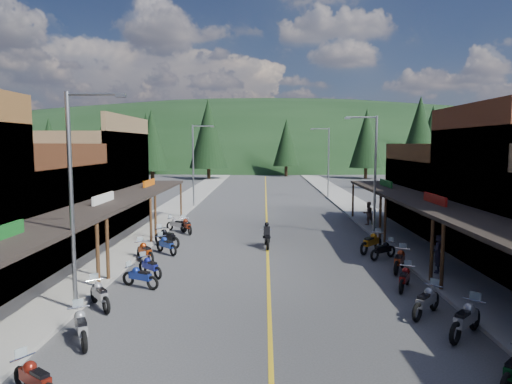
{
  "coord_description": "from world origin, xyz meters",
  "views": [
    {
      "loc": [
        -0.19,
        -22.04,
        6.17
      ],
      "look_at": [
        -0.75,
        8.07,
        3.0
      ],
      "focal_mm": 32.0,
      "sensor_mm": 36.0,
      "label": 1
    }
  ],
  "objects_px": {
    "pine_7": "(117,139)",
    "bike_east_4": "(466,318)",
    "bike_west_5": "(100,293)",
    "shop_west_2": "(10,213)",
    "bike_east_9": "(371,241)",
    "pine_5": "(432,135)",
    "bike_west_7": "(150,266)",
    "rider_on_bike": "(267,237)",
    "bike_west_11": "(187,225)",
    "bike_west_9": "(166,244)",
    "shop_west_3": "(81,180)",
    "bike_west_3": "(35,378)",
    "bike_east_5": "(426,300)",
    "streetlight_2": "(373,170)",
    "bike_east_7": "(400,259)",
    "pine_10": "(152,140)",
    "bike_west_12": "(177,224)",
    "pine_11": "(420,136)",
    "streetlight_0": "(75,192)",
    "pine_9": "(431,143)",
    "bike_east_6": "(405,277)",
    "bike_west_10": "(167,237)",
    "bike_west_4": "(81,325)",
    "pine_0": "(49,142)",
    "pine_2": "(208,134)",
    "streetlight_3": "(327,159)",
    "pine_4": "(366,138)",
    "bike_east_8": "(383,249)",
    "bike_west_8": "(145,251)",
    "pine_3": "(286,143)",
    "bike_west_6": "(140,276)",
    "pine_8": "(105,146)"
  },
  "relations": [
    {
      "from": "bike_west_9",
      "to": "bike_west_12",
      "type": "xyz_separation_m",
      "value": [
        -0.69,
        6.6,
        -0.02
      ]
    },
    {
      "from": "bike_west_4",
      "to": "pine_0",
      "type": "bearing_deg",
      "value": 87.56
    },
    {
      "from": "pine_8",
      "to": "pine_10",
      "type": "distance_m",
      "value": 10.8
    },
    {
      "from": "bike_east_5",
      "to": "bike_west_7",
      "type": "bearing_deg",
      "value": -161.07
    },
    {
      "from": "streetlight_3",
      "to": "pine_8",
      "type": "bearing_deg",
      "value": 160.95
    },
    {
      "from": "bike_west_5",
      "to": "bike_west_3",
      "type": "bearing_deg",
      "value": -121.18
    },
    {
      "from": "bike_east_4",
      "to": "bike_east_5",
      "type": "xyz_separation_m",
      "value": [
        -0.61,
        1.81,
        -0.04
      ]
    },
    {
      "from": "pine_5",
      "to": "bike_east_4",
      "type": "relative_size",
      "value": 6.21
    },
    {
      "from": "pine_7",
      "to": "bike_east_4",
      "type": "relative_size",
      "value": 5.54
    },
    {
      "from": "bike_west_10",
      "to": "bike_east_5",
      "type": "distance_m",
      "value": 15.98
    },
    {
      "from": "shop_west_2",
      "to": "bike_west_5",
      "type": "height_order",
      "value": "shop_west_2"
    },
    {
      "from": "bike_west_6",
      "to": "bike_east_6",
      "type": "xyz_separation_m",
      "value": [
        11.32,
        -0.01,
        0.01
      ]
    },
    {
      "from": "rider_on_bike",
      "to": "shop_west_2",
      "type": "bearing_deg",
      "value": -171.94
    },
    {
      "from": "pine_7",
      "to": "bike_east_6",
      "type": "xyz_separation_m",
      "value": [
        37.78,
        -79.05,
        -6.69
      ]
    },
    {
      "from": "pine_2",
      "to": "bike_west_5",
      "type": "xyz_separation_m",
      "value": [
        3.62,
        -63.52,
        -7.41
      ]
    },
    {
      "from": "pine_9",
      "to": "bike_east_6",
      "type": "relative_size",
      "value": 5.6
    },
    {
      "from": "streetlight_2",
      "to": "bike_west_3",
      "type": "bearing_deg",
      "value": -122.82
    },
    {
      "from": "streetlight_2",
      "to": "bike_east_7",
      "type": "distance_m",
      "value": 9.17
    },
    {
      "from": "bike_west_9",
      "to": "bike_east_5",
      "type": "distance_m",
      "value": 14.57
    },
    {
      "from": "pine_2",
      "to": "bike_east_8",
      "type": "relative_size",
      "value": 7.3
    },
    {
      "from": "bike_west_5",
      "to": "bike_west_8",
      "type": "height_order",
      "value": "bike_west_8"
    },
    {
      "from": "streetlight_3",
      "to": "pine_4",
      "type": "xyz_separation_m",
      "value": [
        11.05,
        30.0,
        2.78
      ]
    },
    {
      "from": "pine_2",
      "to": "bike_west_7",
      "type": "xyz_separation_m",
      "value": [
        4.47,
        -59.35,
        -7.46
      ]
    },
    {
      "from": "streetlight_0",
      "to": "streetlight_2",
      "type": "bearing_deg",
      "value": 45.2
    },
    {
      "from": "bike_west_3",
      "to": "bike_east_7",
      "type": "height_order",
      "value": "bike_east_7"
    },
    {
      "from": "bike_west_5",
      "to": "bike_east_5",
      "type": "height_order",
      "value": "bike_east_5"
    },
    {
      "from": "pine_7",
      "to": "bike_west_11",
      "type": "bearing_deg",
      "value": -68.48
    },
    {
      "from": "bike_west_10",
      "to": "bike_east_9",
      "type": "distance_m",
      "value": 12.03
    },
    {
      "from": "shop_west_2",
      "to": "streetlight_0",
      "type": "distance_m",
      "value": 10.45
    },
    {
      "from": "bike_east_4",
      "to": "bike_east_8",
      "type": "xyz_separation_m",
      "value": [
        -0.04,
        10.02,
        -0.1
      ]
    },
    {
      "from": "pine_11",
      "to": "bike_east_9",
      "type": "distance_m",
      "value": 37.77
    },
    {
      "from": "pine_8",
      "to": "bike_west_10",
      "type": "height_order",
      "value": "pine_8"
    },
    {
      "from": "bike_east_5",
      "to": "bike_east_9",
      "type": "height_order",
      "value": "bike_east_9"
    },
    {
      "from": "shop_west_3",
      "to": "pine_4",
      "type": "relative_size",
      "value": 0.87
    },
    {
      "from": "bike_west_5",
      "to": "bike_east_4",
      "type": "height_order",
      "value": "bike_east_4"
    },
    {
      "from": "pine_9",
      "to": "bike_east_8",
      "type": "relative_size",
      "value": 5.63
    },
    {
      "from": "shop_west_3",
      "to": "pine_2",
      "type": "relative_size",
      "value": 0.78
    },
    {
      "from": "streetlight_2",
      "to": "bike_west_3",
      "type": "distance_m",
      "value": 23.72
    },
    {
      "from": "pine_5",
      "to": "bike_west_7",
      "type": "distance_m",
      "value": 83.66
    },
    {
      "from": "bike_west_8",
      "to": "bike_west_11",
      "type": "height_order",
      "value": "bike_west_11"
    },
    {
      "from": "bike_west_7",
      "to": "bike_west_8",
      "type": "distance_m",
      "value": 2.88
    },
    {
      "from": "bike_west_12",
      "to": "bike_east_5",
      "type": "relative_size",
      "value": 0.92
    },
    {
      "from": "pine_3",
      "to": "bike_west_4",
      "type": "distance_m",
      "value": 75.42
    },
    {
      "from": "shop_west_3",
      "to": "bike_west_3",
      "type": "xyz_separation_m",
      "value": [
        8.05,
        -22.96,
        -2.97
      ]
    },
    {
      "from": "shop_west_2",
      "to": "bike_east_9",
      "type": "distance_m",
      "value": 19.84
    },
    {
      "from": "bike_west_5",
      "to": "bike_west_11",
      "type": "distance_m",
      "value": 14.56
    },
    {
      "from": "shop_west_3",
      "to": "pine_11",
      "type": "distance_m",
      "value": 43.22
    },
    {
      "from": "bike_west_9",
      "to": "bike_east_9",
      "type": "height_order",
      "value": "bike_east_9"
    },
    {
      "from": "bike_west_7",
      "to": "rider_on_bike",
      "type": "xyz_separation_m",
      "value": [
        5.49,
        6.12,
        0.11
      ]
    },
    {
      "from": "pine_10",
      "to": "bike_west_12",
      "type": "distance_m",
      "value": 42.43
    }
  ]
}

